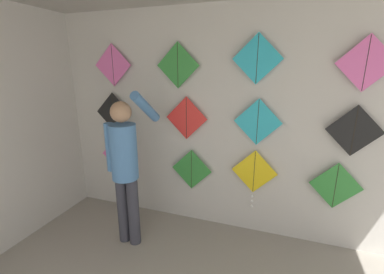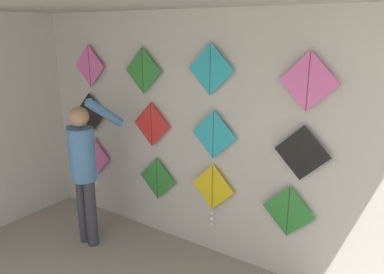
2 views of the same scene
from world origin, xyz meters
name	(u,v)px [view 1 (image 1 of 2)]	position (x,y,z in m)	size (l,w,h in m)	color
back_panel	(222,124)	(0.00, 4.06, 1.40)	(5.29, 0.06, 2.80)	beige
shopkeeper	(125,162)	(-0.96, 3.32, 1.05)	(0.47, 0.64, 1.86)	#383842
kite_0	(119,157)	(-1.51, 3.97, 0.82)	(0.55, 0.04, 0.69)	pink
kite_1	(192,170)	(-0.38, 3.97, 0.77)	(0.55, 0.01, 0.55)	#338C38
kite_2	(254,175)	(0.44, 3.97, 0.82)	(0.55, 0.04, 0.76)	yellow
kite_3	(335,186)	(1.33, 3.97, 0.81)	(0.55, 0.01, 0.55)	#338C38
kite_4	(114,112)	(-1.54, 3.97, 1.48)	(0.55, 0.01, 0.55)	black
kite_5	(186,118)	(-0.45, 3.97, 1.47)	(0.55, 0.01, 0.55)	red
kite_6	(258,122)	(0.44, 3.97, 1.48)	(0.55, 0.01, 0.55)	#28B2C6
kite_7	(354,131)	(1.42, 3.97, 1.45)	(0.55, 0.01, 0.55)	black
kite_8	(113,65)	(-1.49, 3.97, 2.12)	(0.55, 0.01, 0.55)	pink
kite_9	(178,65)	(-0.55, 3.97, 2.11)	(0.55, 0.01, 0.55)	#338C38
kite_10	(257,59)	(0.39, 3.97, 2.18)	(0.55, 0.01, 0.55)	#28B2C6
kite_11	(366,63)	(1.42, 3.97, 2.13)	(0.55, 0.01, 0.55)	pink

